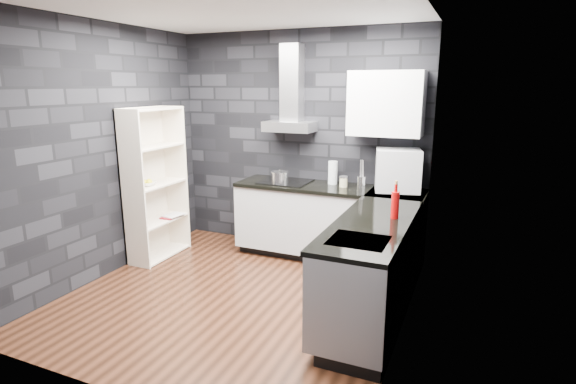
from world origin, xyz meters
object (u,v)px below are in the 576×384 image
Objects in this scene: glass_vase at (333,173)px; storage_jar at (343,182)px; appliance_garage at (398,171)px; bookshelf at (155,184)px; fruit_bowl at (147,183)px; utensil_crock at (361,182)px; pot at (280,178)px; red_bottle at (395,205)px.

storage_jar is (0.17, -0.11, -0.08)m from glass_vase.
glass_vase is 0.22m from storage_jar.
storage_jar is at bearing 172.06° from appliance_garage.
fruit_bowl is (0.00, -0.14, 0.04)m from bookshelf.
appliance_garage reaches higher than utensil_crock.
pot reaches higher than fruit_bowl.
utensil_crock is 0.44m from appliance_garage.
bookshelf is at bearing -156.23° from glass_vase.
pot is 0.43× the size of appliance_garage.
storage_jar is 0.23× the size of appliance_garage.
appliance_garage is at bearing 5.81° from storage_jar.
fruit_bowl is (-2.69, -0.94, -0.19)m from appliance_garage.
red_bottle is (0.58, -1.10, 0.06)m from utensil_crock.
appliance_garage reaches higher than fruit_bowl.
storage_jar is 1.29m from red_bottle.
pot is 1.37m from appliance_garage.
bookshelf is (-1.35, -0.61, -0.07)m from pot.
bookshelf is at bearing -160.51° from utensil_crock.
utensil_crock is at bearing 117.78° from red_bottle.
pot is at bearing 6.87° from bookshelf.
storage_jar is 0.46× the size of red_bottle.
pot is 0.85× the size of red_bottle.
appliance_garage is (1.35, 0.19, 0.15)m from pot.
utensil_crock is 1.25m from red_bottle.
glass_vase is 2.15× the size of utensil_crock.
utensil_crock is (0.94, 0.20, -0.01)m from pot.
appliance_garage is 2.86m from fruit_bowl.
utensil_crock is (0.19, 0.07, 0.01)m from storage_jar.
pot is at bearing 149.34° from red_bottle.
appliance_garage reaches higher than red_bottle.
bookshelf reaches higher than fruit_bowl.
glass_vase is 1.40× the size of fruit_bowl.
fruit_bowl is at bearing -152.84° from glass_vase.
utensil_crock is 0.53× the size of red_bottle.
bookshelf reaches higher than pot.
bookshelf is (-1.93, -0.85, -0.14)m from glass_vase.
utensil_crock is 0.07× the size of bookshelf.
pot is at bearing -167.98° from utensil_crock.
storage_jar is at bearing 22.75° from fruit_bowl.
appliance_garage is at bearing 98.95° from red_bottle.
bookshelf reaches higher than storage_jar.
red_bottle reaches higher than utensil_crock.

